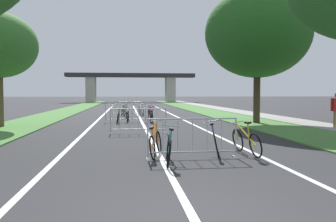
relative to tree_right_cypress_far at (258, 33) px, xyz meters
name	(u,v)px	position (x,y,z in m)	size (l,w,h in m)	color
grass_verge_left	(68,111)	(-12.54, 14.99, -4.91)	(2.98, 71.30, 0.05)	#477A38
grass_verge_right	(200,110)	(0.07, 14.99, -4.91)	(2.98, 71.30, 0.05)	#477A38
sidewalk_path_right	(225,109)	(2.60, 14.99, -4.89)	(2.08, 71.30, 0.08)	gray
lane_stripe_center	(139,116)	(-6.23, 6.44, -4.93)	(0.14, 41.25, 0.01)	silver
lane_stripe_right_lane	(175,116)	(-3.59, 6.44, -4.93)	(0.14, 41.25, 0.01)	silver
lane_stripe_left_lane	(101,117)	(-8.88, 6.44, -4.93)	(0.14, 41.25, 0.01)	silver
overpass_bridge	(131,82)	(-6.23, 44.74, -1.24)	(23.08, 2.89, 5.21)	#2D2D30
tree_right_cypress_far	(258,33)	(0.00, 0.00, 0.00)	(5.72, 5.72, 7.37)	#3D2D1E
crowd_barrier_nearest	(192,139)	(-5.45, -9.60, -4.41)	(2.35, 0.45, 1.05)	#ADADB2
crowd_barrier_second	(138,121)	(-6.63, -3.98, -4.41)	(2.35, 0.50, 1.05)	#ADADB2
crowd_barrier_third	(126,113)	(-7.17, 1.64, -4.41)	(2.36, 0.57, 1.05)	#ADADB2
crowd_barrier_fourth	(127,109)	(-7.11, 7.26, -4.41)	(2.35, 0.49, 1.05)	#ADADB2
bicycle_teal_0	(169,148)	(-6.12, -10.07, -4.58)	(0.48, 1.67, 0.90)	black
bicycle_blue_1	(215,141)	(-4.72, -9.10, -4.56)	(0.55, 1.72, 0.93)	black
bicycle_white_2	(141,111)	(-6.01, 7.65, -4.58)	(0.61, 1.67, 0.89)	black
bicycle_red_3	(152,116)	(-5.71, 1.16, -4.56)	(0.49, 1.63, 0.98)	black
bicycle_silver_4	(128,116)	(-7.05, 2.05, -4.59)	(0.47, 1.60, 0.89)	black
bicycle_yellow_5	(246,141)	(-3.89, -9.19, -4.56)	(0.54, 1.74, 0.94)	black
bicycle_black_6	(124,111)	(-7.32, 6.69, -4.57)	(0.46, 1.69, 0.90)	black
bicycle_purple_7	(151,115)	(-5.71, 2.04, -4.56)	(0.44, 1.64, 0.94)	black
bicycle_green_8	(118,117)	(-7.57, 1.18, -4.58)	(0.55, 1.63, 0.89)	black
bicycle_orange_9	(156,143)	(-6.36, -9.15, -4.57)	(0.54, 1.65, 0.96)	black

